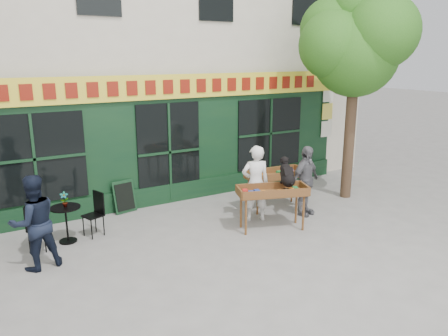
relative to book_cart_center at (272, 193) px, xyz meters
The scene contains 14 objects.
ground 1.52m from the book_cart_center, 156.38° to the left, with size 80.00×80.00×0.00m, color slate.
building 7.79m from the book_cart_center, 100.27° to the left, with size 14.00×7.26×10.00m.
street_tree 4.64m from the book_cart_center, 15.39° to the left, with size 3.05×2.90×5.60m.
book_cart_center is the anchor object (origin of this frame).
dog 0.59m from the book_cart_center, ahead, with size 0.34×0.60×0.60m, color black, non-canonical shape.
woman 0.65m from the book_cart_center, 90.00° to the left, with size 0.65×0.43×1.78m, color white.
book_cart_right 1.41m from the book_cart_center, 49.42° to the left, with size 1.55×0.74×0.99m.
man_right 1.26m from the book_cart_center, 14.83° to the left, with size 0.99×0.41×1.69m, color #55555A.
bistro_table 4.36m from the book_cart_center, 158.52° to the left, with size 0.60×0.60×0.76m.
bistro_chair_left 4.93m from the book_cart_center, 161.88° to the left, with size 0.48×0.48×0.95m.
bistro_chair_right 3.81m from the book_cart_center, 153.89° to the left, with size 0.46×0.46×0.95m.
potted_plant 4.35m from the book_cart_center, 158.52° to the left, with size 0.17×0.11×0.32m, color gray.
man_left 4.80m from the book_cart_center, behind, with size 0.85×0.66×1.74m, color black.
chalkboard 3.67m from the book_cart_center, 132.20° to the left, with size 0.58×0.28×0.79m.
Camera 1 is at (-4.40, -7.77, 3.73)m, focal length 35.00 mm.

